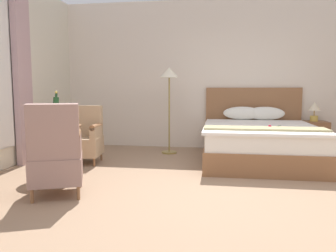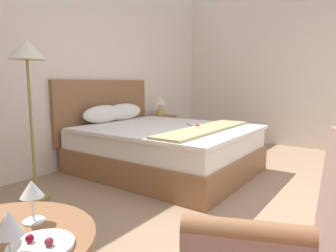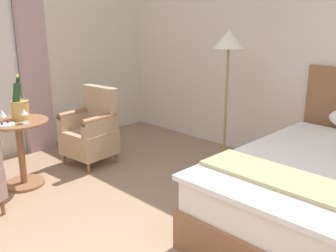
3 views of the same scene
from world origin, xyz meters
TOP-DOWN VIEW (x-y plane):
  - floor_lamp_brass at (-0.99, 2.34)m, footprint 0.34×0.34m
  - side_table_round at (-2.22, 0.45)m, footprint 0.61×0.61m
  - champagne_bucket at (-2.26, 0.51)m, footprint 0.19×0.19m
  - wine_glass_near_bucket at (-2.23, 0.32)m, footprint 0.08×0.08m
  - wine_glass_near_edge at (-2.07, 0.47)m, footprint 0.08×0.08m
  - snack_plate at (-2.15, 0.30)m, footprint 0.19×0.19m
  - armchair_by_window at (-2.24, 1.35)m, footprint 0.59×0.58m

SIDE VIEW (x-z plane):
  - side_table_round at x=-2.22m, z-range 0.04..0.75m
  - armchair_by_window at x=-2.24m, z-range -0.05..0.87m
  - snack_plate at x=-2.15m, z-range 0.70..0.74m
  - wine_glass_near_bucket at x=-2.23m, z-range 0.74..0.88m
  - wine_glass_near_edge at x=-2.07m, z-range 0.74..0.89m
  - champagne_bucket at x=-2.26m, z-range 0.62..1.08m
  - floor_lamp_brass at x=-0.99m, z-range 0.54..2.13m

